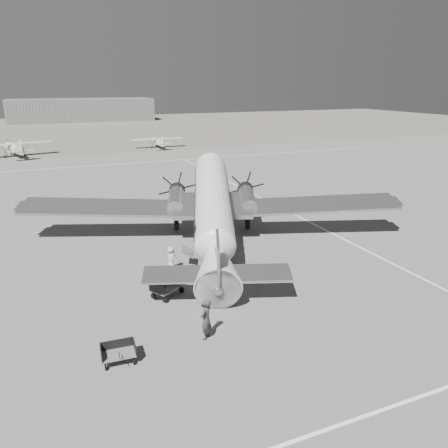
{
  "coord_description": "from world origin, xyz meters",
  "views": [
    {
      "loc": [
        -8.17,
        -23.57,
        11.13
      ],
      "look_at": [
        2.53,
        1.86,
        2.2
      ],
      "focal_mm": 35.0,
      "sensor_mm": 36.0,
      "label": 1
    }
  ],
  "objects_px": {
    "passenger": "(171,259)",
    "ground_crew": "(206,319)",
    "light_plane_left": "(14,149)",
    "baggage_cart_near": "(167,287)",
    "light_plane_right": "(158,143)",
    "ramp_agent": "(167,279)",
    "baggage_cart_far": "(118,354)",
    "dc3_airliner": "(213,209)",
    "hangar_main": "(81,110)"
  },
  "relations": [
    {
      "from": "ramp_agent",
      "to": "passenger",
      "type": "height_order",
      "value": "ramp_agent"
    },
    {
      "from": "dc3_airliner",
      "to": "baggage_cart_near",
      "type": "xyz_separation_m",
      "value": [
        -5.18,
        -6.31,
        -2.2
      ]
    },
    {
      "from": "light_plane_left",
      "to": "ground_crew",
      "type": "distance_m",
      "value": 60.42
    },
    {
      "from": "light_plane_left",
      "to": "baggage_cart_far",
      "type": "height_order",
      "value": "light_plane_left"
    },
    {
      "from": "light_plane_right",
      "to": "baggage_cart_near",
      "type": "distance_m",
      "value": 57.75
    },
    {
      "from": "ground_crew",
      "to": "ramp_agent",
      "type": "relative_size",
      "value": 1.12
    },
    {
      "from": "light_plane_right",
      "to": "passenger",
      "type": "height_order",
      "value": "light_plane_right"
    },
    {
      "from": "light_plane_right",
      "to": "ramp_agent",
      "type": "relative_size",
      "value": 5.32
    },
    {
      "from": "baggage_cart_near",
      "to": "ground_crew",
      "type": "height_order",
      "value": "ground_crew"
    },
    {
      "from": "baggage_cart_near",
      "to": "passenger",
      "type": "distance_m",
      "value": 3.34
    },
    {
      "from": "ramp_agent",
      "to": "hangar_main",
      "type": "bearing_deg",
      "value": -11.08
    },
    {
      "from": "dc3_airliner",
      "to": "light_plane_right",
      "type": "bearing_deg",
      "value": 99.74
    },
    {
      "from": "light_plane_right",
      "to": "ramp_agent",
      "type": "distance_m",
      "value": 57.5
    },
    {
      "from": "ramp_agent",
      "to": "passenger",
      "type": "bearing_deg",
      "value": -27.48
    },
    {
      "from": "light_plane_left",
      "to": "passenger",
      "type": "distance_m",
      "value": 52.78
    },
    {
      "from": "passenger",
      "to": "baggage_cart_near",
      "type": "bearing_deg",
      "value": 140.19
    },
    {
      "from": "light_plane_right",
      "to": "ramp_agent",
      "type": "height_order",
      "value": "light_plane_right"
    },
    {
      "from": "light_plane_left",
      "to": "light_plane_right",
      "type": "bearing_deg",
      "value": -11.57
    },
    {
      "from": "hangar_main",
      "to": "baggage_cart_far",
      "type": "distance_m",
      "value": 128.04
    },
    {
      "from": "light_plane_right",
      "to": "baggage_cart_near",
      "type": "relative_size",
      "value": 5.04
    },
    {
      "from": "light_plane_right",
      "to": "ground_crew",
      "type": "relative_size",
      "value": 4.75
    },
    {
      "from": "light_plane_left",
      "to": "ground_crew",
      "type": "bearing_deg",
      "value": -95.08
    },
    {
      "from": "light_plane_left",
      "to": "light_plane_right",
      "type": "relative_size",
      "value": 1.26
    },
    {
      "from": "hangar_main",
      "to": "baggage_cart_far",
      "type": "relative_size",
      "value": 28.16
    },
    {
      "from": "ramp_agent",
      "to": "baggage_cart_near",
      "type": "bearing_deg",
      "value": 152.52
    },
    {
      "from": "hangar_main",
      "to": "light_plane_left",
      "type": "distance_m",
      "value": 69.68
    },
    {
      "from": "light_plane_right",
      "to": "ground_crew",
      "type": "xyz_separation_m",
      "value": [
        -13.64,
        -60.75,
        0.01
      ]
    },
    {
      "from": "baggage_cart_far",
      "to": "passenger",
      "type": "relative_size",
      "value": 0.93
    },
    {
      "from": "ground_crew",
      "to": "light_plane_left",
      "type": "bearing_deg",
      "value": -121.17
    },
    {
      "from": "light_plane_right",
      "to": "passenger",
      "type": "bearing_deg",
      "value": -101.6
    },
    {
      "from": "ramp_agent",
      "to": "passenger",
      "type": "relative_size",
      "value": 1.08
    },
    {
      "from": "hangar_main",
      "to": "ground_crew",
      "type": "relative_size",
      "value": 21.49
    },
    {
      "from": "dc3_airliner",
      "to": "light_plane_left",
      "type": "xyz_separation_m",
      "value": [
        -14.39,
        48.56,
        -1.51
      ]
    },
    {
      "from": "passenger",
      "to": "ground_crew",
      "type": "bearing_deg",
      "value": 155.39
    },
    {
      "from": "baggage_cart_near",
      "to": "light_plane_left",
      "type": "bearing_deg",
      "value": 65.72
    },
    {
      "from": "light_plane_left",
      "to": "baggage_cart_far",
      "type": "distance_m",
      "value": 60.21
    },
    {
      "from": "dc3_airliner",
      "to": "ramp_agent",
      "type": "bearing_deg",
      "value": -110.02
    },
    {
      "from": "dc3_airliner",
      "to": "light_plane_right",
      "type": "distance_m",
      "value": 50.51
    },
    {
      "from": "light_plane_right",
      "to": "baggage_cart_far",
      "type": "distance_m",
      "value": 63.55
    },
    {
      "from": "dc3_airliner",
      "to": "ground_crew",
      "type": "distance_m",
      "value": 12.15
    },
    {
      "from": "light_plane_right",
      "to": "ground_crew",
      "type": "bearing_deg",
      "value": -100.46
    },
    {
      "from": "hangar_main",
      "to": "light_plane_right",
      "type": "xyz_separation_m",
      "value": [
        6.47,
        -66.47,
        -2.34
      ]
    },
    {
      "from": "hangar_main",
      "to": "light_plane_right",
      "type": "bearing_deg",
      "value": -84.44
    },
    {
      "from": "light_plane_left",
      "to": "ramp_agent",
      "type": "height_order",
      "value": "light_plane_left"
    },
    {
      "from": "light_plane_left",
      "to": "passenger",
      "type": "height_order",
      "value": "light_plane_left"
    },
    {
      "from": "baggage_cart_far",
      "to": "ramp_agent",
      "type": "height_order",
      "value": "ramp_agent"
    },
    {
      "from": "ramp_agent",
      "to": "light_plane_left",
      "type": "bearing_deg",
      "value": 2.12
    },
    {
      "from": "hangar_main",
      "to": "ground_crew",
      "type": "xyz_separation_m",
      "value": [
        -7.17,
        -127.21,
        -2.32
      ]
    },
    {
      "from": "baggage_cart_near",
      "to": "baggage_cart_far",
      "type": "distance_m",
      "value": 6.17
    },
    {
      "from": "dc3_airliner",
      "to": "ramp_agent",
      "type": "distance_m",
      "value": 8.15
    }
  ]
}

